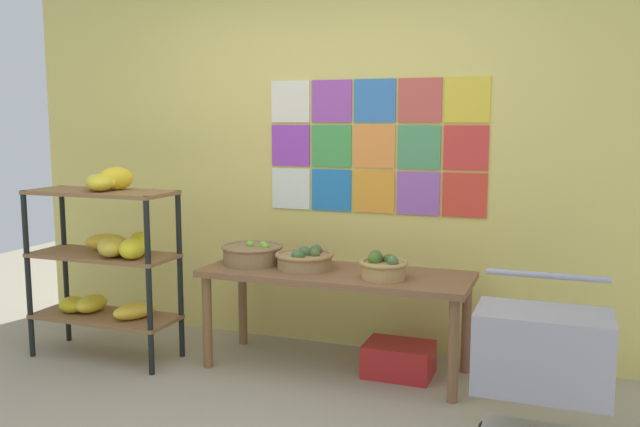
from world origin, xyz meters
TOP-DOWN VIEW (x-y plane):
  - back_wall_with_art at (0.01, 1.77)m, footprint 4.75×0.07m
  - banana_shelf_unit at (-1.25, 0.97)m, footprint 0.98×0.44m
  - display_table at (0.23, 1.28)m, footprint 1.67×0.61m
  - fruit_basket_left at (0.55, 1.20)m, footprint 0.29×0.29m
  - fruit_basket_back_left at (-0.36, 1.31)m, footprint 0.40×0.40m
  - fruit_basket_back_right at (0.02, 1.28)m, footprint 0.37×0.37m
  - produce_crate_under_table at (0.63, 1.32)m, footprint 0.41×0.31m
  - shopping_cart at (1.48, 0.55)m, footprint 0.60×0.41m

SIDE VIEW (x-z plane):
  - produce_crate_under_table at x=0.63m, z-range 0.00..0.20m
  - shopping_cart at x=1.48m, z-range 0.07..0.90m
  - display_table at x=0.23m, z-range 0.24..0.88m
  - fruit_basket_back_right at x=0.02m, z-range 0.63..0.77m
  - fruit_basket_back_left at x=-0.36m, z-range 0.63..0.78m
  - fruit_basket_left at x=0.55m, z-range 0.62..0.79m
  - banana_shelf_unit at x=-1.25m, z-range 0.09..1.36m
  - back_wall_with_art at x=0.01m, z-range 0.00..2.95m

